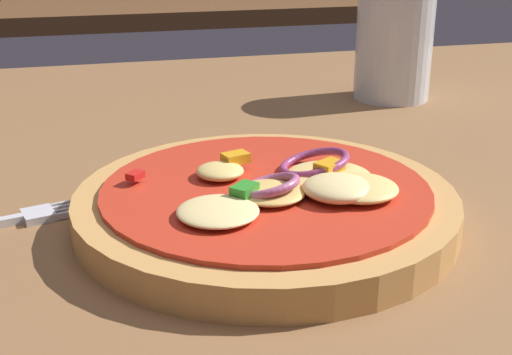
% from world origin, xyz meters
% --- Properties ---
extents(dining_table, '(1.15, 1.01, 0.03)m').
position_xyz_m(dining_table, '(0.00, 0.00, 0.02)').
color(dining_table, brown).
rests_on(dining_table, ground).
extents(pizza, '(0.23, 0.23, 0.04)m').
position_xyz_m(pizza, '(0.04, 0.00, 0.05)').
color(pizza, tan).
rests_on(pizza, dining_table).
extents(beer_glass, '(0.08, 0.08, 0.11)m').
position_xyz_m(beer_glass, '(0.24, 0.25, 0.08)').
color(beer_glass, silver).
rests_on(beer_glass, dining_table).
extents(background_table, '(0.84, 0.68, 0.03)m').
position_xyz_m(background_table, '(0.21, 1.30, 0.02)').
color(background_table, brown).
rests_on(background_table, ground).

